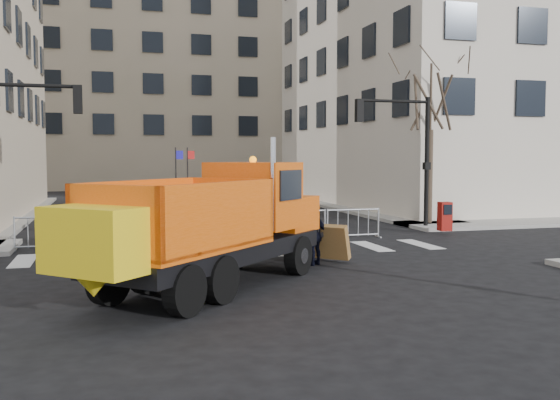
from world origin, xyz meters
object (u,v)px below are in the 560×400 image
object	(u,v)px
cop_c	(315,236)
cop_a	(296,236)
worker	(105,213)
newspaper_box	(445,216)
plow_truck	(209,222)
cop_b	(309,225)

from	to	relation	value
cop_c	cop_a	bearing A→B (deg)	-9.79
worker	newspaper_box	world-z (taller)	worker
plow_truck	cop_c	bearing A→B (deg)	-9.86
plow_truck	newspaper_box	xyz separation A→B (m)	(10.29, 7.45, -0.82)
cop_b	worker	bearing A→B (deg)	-24.13
cop_a	worker	xyz separation A→B (m)	(-4.94, 6.91, 0.16)
cop_a	cop_b	size ratio (longest dim) A/B	0.96
cop_a	cop_b	world-z (taller)	cop_b
plow_truck	cop_c	xyz separation A→B (m)	(3.32, 2.42, -0.71)
worker	newspaper_box	xyz separation A→B (m)	(12.54, -1.60, -0.31)
plow_truck	cop_a	distance (m)	3.50
plow_truck	newspaper_box	distance (m)	12.73
cop_b	cop_c	bearing A→B (deg)	90.76
plow_truck	newspaper_box	size ratio (longest dim) A/B	7.26
plow_truck	cop_c	world-z (taller)	plow_truck
worker	newspaper_box	size ratio (longest dim) A/B	1.57
cop_a	cop_c	xyz separation A→B (m)	(0.63, 0.28, -0.03)
cop_b	worker	world-z (taller)	worker
worker	cop_c	bearing A→B (deg)	-57.04
cop_a	newspaper_box	distance (m)	9.27
cop_b	worker	size ratio (longest dim) A/B	1.03
worker	cop_b	bearing A→B (deg)	-45.76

